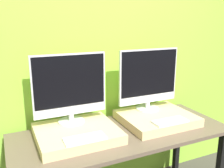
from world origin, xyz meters
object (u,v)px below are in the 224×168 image
(keyboard_left, at_px, (85,138))
(keyboard_right, at_px, (170,121))
(monitor_left, at_px, (70,88))
(monitor_right, at_px, (149,79))

(keyboard_left, distance_m, keyboard_right, 0.71)
(monitor_left, xyz_separation_m, keyboard_right, (0.71, -0.33, -0.28))
(monitor_left, bearing_deg, keyboard_right, -24.74)
(monitor_right, height_order, keyboard_right, monitor_right)
(monitor_left, xyz_separation_m, monitor_right, (0.71, 0.00, 0.00))
(keyboard_left, relative_size, keyboard_right, 1.00)
(monitor_left, distance_m, keyboard_right, 0.83)
(monitor_left, height_order, keyboard_left, monitor_left)
(keyboard_left, bearing_deg, keyboard_right, 0.00)
(monitor_left, relative_size, monitor_right, 1.00)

